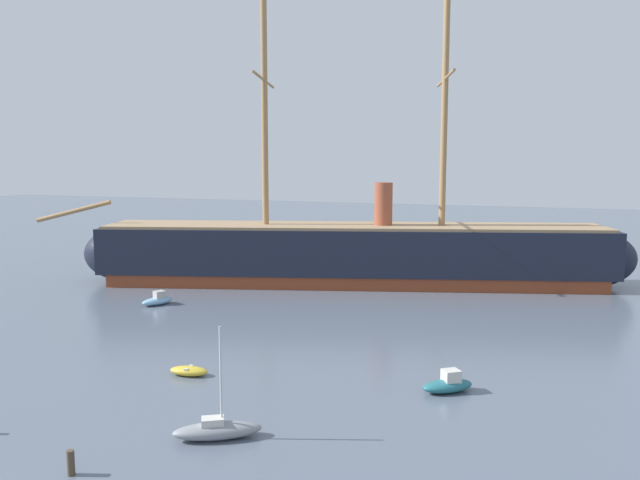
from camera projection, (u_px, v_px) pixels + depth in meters
name	position (u px, v px, depth m)	size (l,w,h in m)	color
tall_ship	(353.00, 253.00, 77.29)	(72.65, 27.54, 35.88)	brown
sailboat_foreground_right	(217.00, 429.00, 34.41)	(4.97, 3.78, 6.39)	gray
dinghy_near_centre	(189.00, 371.00, 44.57)	(2.98, 1.64, 0.67)	gold
motorboat_mid_right	(448.00, 384.00, 41.38)	(3.73, 3.34, 1.50)	#236670
motorboat_alongside_bow	(158.00, 300.00, 66.39)	(2.87, 3.77, 1.47)	#7FB2D6
dinghy_distant_centre	(380.00, 269.00, 86.78)	(2.88, 1.76, 0.63)	#1E284C
mooring_piling_right_pair	(71.00, 463.00, 30.42)	(0.37, 0.37, 1.27)	#4C3D2D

